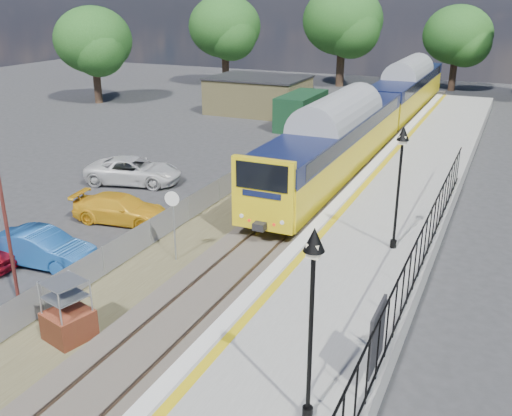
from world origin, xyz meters
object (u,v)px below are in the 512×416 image
Objects in this scene: car_yellow at (121,209)px; victorian_lamp_south at (313,282)px; car_blue at (41,248)px; car_white at (134,171)px; speed_sign at (173,214)px; carpark_lamp at (2,196)px; train at (380,107)px; victorian_lamp_north at (401,160)px; brick_plinth at (67,312)px.

victorian_lamp_south is at bearing -136.97° from car_yellow.
car_white is at bearing 11.96° from car_blue.
speed_sign is 5.29m from car_yellow.
carpark_lamp reaches higher than victorian_lamp_south.
victorian_lamp_south is 16.21m from car_yellow.
car_yellow is at bearing 142.13° from victorian_lamp_south.
train is 14.13× the size of speed_sign.
car_blue is at bearing -178.39° from car_white.
victorian_lamp_north is 1.59× the size of speed_sign.
carpark_lamp reaches higher than car_blue.
victorian_lamp_north is 2.33× the size of brick_plinth.
brick_plinth is at bearing -132.63° from car_blue.
car_yellow is 5.75m from car_white.
victorian_lamp_north reaches higher than speed_sign.
victorian_lamp_north is 1.04× the size of car_yellow.
victorian_lamp_north is 12.18m from brick_plinth.
victorian_lamp_south is 0.89× the size of car_white.
victorian_lamp_north is at bearing -75.37° from train.
brick_plinth is 6.00m from speed_sign.
victorian_lamp_south is 0.11× the size of train.
victorian_lamp_south is at bearing -11.33° from carpark_lamp.
car_blue is (-12.28, -5.19, -3.60)m from victorian_lamp_north.
victorian_lamp_north is 0.89× the size of car_white.
car_blue is at bearing 158.92° from victorian_lamp_south.
car_white is at bearing 118.78° from brick_plinth.
car_blue is (-4.48, 3.54, -0.25)m from brick_plinth.
victorian_lamp_north is 8.61m from speed_sign.
train is 20.65× the size of brick_plinth.
speed_sign is 0.68× the size of car_blue.
carpark_lamp is at bearing 162.81° from brick_plinth.
train is 7.88× the size of car_white.
train is 9.21× the size of car_yellow.
speed_sign reaches higher than brick_plinth.
train reaches higher than speed_sign.
car_blue is (-6.98, -25.49, -1.64)m from train.
speed_sign is (-8.00, 7.18, -2.32)m from victorian_lamp_south.
victorian_lamp_north is at bearing -121.75° from car_white.
speed_sign is 0.56× the size of car_white.
victorian_lamp_south is 1.00× the size of victorian_lamp_north.
victorian_lamp_north is at bearing -71.40° from car_blue.
victorian_lamp_south reaches higher than train.
victorian_lamp_north is 0.69× the size of carpark_lamp.
car_white is (-9.86, -15.64, -1.62)m from train.
car_yellow is (-6.97, -20.61, -1.70)m from train.
victorian_lamp_south is 1.59× the size of speed_sign.
brick_plinth is 5.72m from car_blue.
car_blue is 10.26m from car_white.
carpark_lamp is (-3.07, 0.95, 2.89)m from brick_plinth.
victorian_lamp_north reaches higher than train.
victorian_lamp_south is at bearing -148.33° from car_white.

